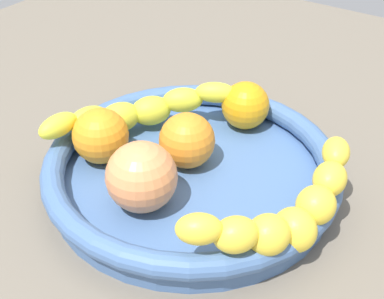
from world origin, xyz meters
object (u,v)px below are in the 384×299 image
at_px(fruit_bowl, 192,169).
at_px(banana_draped_left, 137,111).
at_px(orange_mid_right, 101,136).
at_px(orange_front, 247,106).
at_px(orange_mid_left, 187,140).
at_px(banana_draped_right, 288,212).
at_px(peach_blush, 142,177).

xyz_separation_m(fruit_bowl, banana_draped_left, (0.09, -0.02, 0.03)).
bearing_deg(orange_mid_right, fruit_bowl, -159.23).
height_order(orange_front, orange_mid_left, orange_mid_left).
xyz_separation_m(banana_draped_left, orange_mid_left, (-0.08, 0.01, -0.00)).
xyz_separation_m(orange_front, orange_mid_right, (0.10, 0.15, 0.00)).
bearing_deg(orange_mid_right, orange_mid_left, -150.56).
relative_size(banana_draped_left, orange_front, 3.56).
xyz_separation_m(orange_mid_left, orange_mid_right, (0.08, 0.05, 0.00)).
height_order(banana_draped_right, orange_mid_left, banana_draped_right).
height_order(banana_draped_left, orange_front, orange_front).
distance_m(orange_front, orange_mid_left, 0.10).
distance_m(banana_draped_right, peach_blush, 0.14).
bearing_deg(orange_front, orange_mid_right, 56.73).
distance_m(fruit_bowl, banana_draped_left, 0.10).
distance_m(orange_mid_left, orange_mid_right, 0.09).
height_order(orange_mid_left, peach_blush, peach_blush).
height_order(fruit_bowl, banana_draped_right, banana_draped_right).
relative_size(banana_draped_left, peach_blush, 2.90).
xyz_separation_m(orange_front, orange_mid_left, (0.02, 0.10, 0.00)).
distance_m(orange_mid_left, peach_blush, 0.08).
xyz_separation_m(banana_draped_left, banana_draped_right, (-0.22, 0.06, 0.00)).
bearing_deg(orange_mid_left, banana_draped_right, 162.05).
bearing_deg(fruit_bowl, peach_blush, 81.75).
distance_m(banana_draped_left, orange_mid_right, 0.06).
bearing_deg(fruit_bowl, orange_mid_left, -36.78).
xyz_separation_m(banana_draped_left, peach_blush, (-0.08, 0.10, 0.00)).
bearing_deg(orange_front, banana_draped_left, 42.14).
bearing_deg(orange_front, orange_mid_left, 81.46).
bearing_deg(banana_draped_right, orange_front, -49.56).
height_order(orange_mid_right, peach_blush, peach_blush).
bearing_deg(orange_front, fruit_bowl, 89.05).
distance_m(banana_draped_left, orange_front, 0.13).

